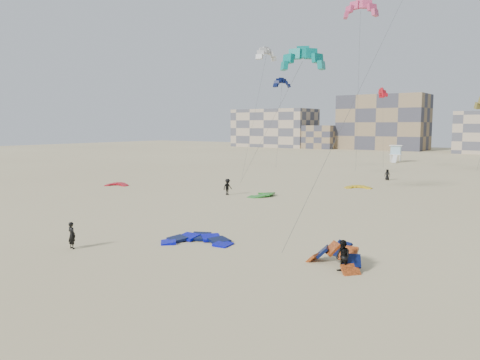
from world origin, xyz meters
The scene contains 19 objects.
ground centered at (0.00, 0.00, 0.00)m, with size 320.00×320.00×0.00m, color #CFBF8B.
kite_ground_blue centered at (2.22, 2.39, 0.00)m, with size 4.41×4.58×0.74m, color #000CE5, non-canonical shape.
kite_ground_orange centered at (12.19, 2.82, 0.00)m, with size 3.39×2.81×2.05m, color #E65A1F, non-canonical shape.
kite_ground_red centered at (-26.60, 19.25, 0.00)m, with size 2.86×3.00×0.63m, color red, non-canonical shape.
kite_ground_green centered at (-5.97, 22.99, 0.00)m, with size 3.78×3.97×0.72m, color #34912A, non-canonical shape.
kite_ground_yellow centered at (0.55, 35.71, 0.00)m, with size 3.01×3.15×0.50m, color yellow, non-canonical shape.
kitesurfer_main centered at (-3.36, -3.60, 0.89)m, with size 0.65×0.42×1.77m, color black.
kitesurfer_b centered at (13.03, 1.97, 0.91)m, with size 0.88×0.69×1.81m, color black.
kitesurfer_c centered at (-9.51, 21.26, 0.94)m, with size 1.21×0.69×1.87m, color black.
kitesurfer_e centered at (0.65, 46.68, 0.81)m, with size 0.79×0.51×1.61m, color black.
kite_fly_teal_a centered at (-0.42, 22.11, 14.56)m, with size 12.82×5.73×14.98m.
kite_fly_grey centered at (-12.22, 33.63, 17.51)m, with size 3.78×6.93×17.61m.
kite_fly_pink centered at (-1.69, 40.41, 23.26)m, with size 5.58×9.87×23.75m.
kite_fly_navy centered at (-18.79, 48.96, 15.10)m, with size 4.24×6.09×15.34m.
kite_fly_red centered at (-4.98, 59.87, 13.50)m, with size 4.28×4.62×13.71m.
lifeguard_tower_far centered at (-9.13, 81.73, 1.84)m, with size 3.09×5.33×3.70m.
condo_west_a centered at (-70.00, 130.00, 7.00)m, with size 30.00×15.00×14.00m, color tan.
condo_west_b centered at (-30.00, 134.00, 9.00)m, with size 28.00×14.00×18.00m, color #877051.
condo_fill_left centered at (-50.00, 128.00, 4.00)m, with size 12.00×10.00×8.00m, color #877051.
Camera 1 is at (22.93, -21.37, 8.00)m, focal length 35.00 mm.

